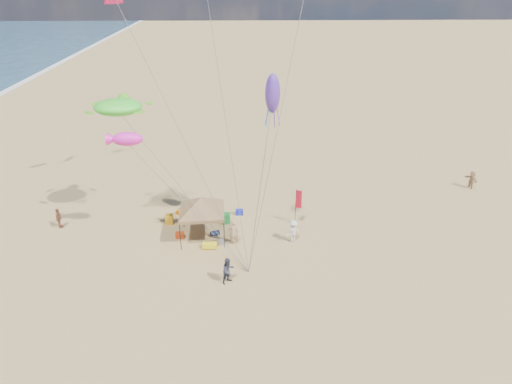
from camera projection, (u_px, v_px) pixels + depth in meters
ground at (257, 277)px, 25.58m from camera, size 280.00×280.00×0.00m
canopy_tent at (201, 199)px, 28.16m from camera, size 5.53×5.53×3.42m
feather_flag at (298, 201)px, 30.12m from camera, size 0.39×0.15×2.66m
cooler_red at (180, 235)px, 29.26m from camera, size 0.54×0.38×0.38m
cooler_blue at (239, 212)px, 32.03m from camera, size 0.54×0.38×0.38m
bag_navy at (215, 233)px, 29.49m from camera, size 0.69×0.54×0.36m
bag_orange at (180, 211)px, 32.18m from camera, size 0.54×0.69×0.36m
chair_green at (226, 218)px, 30.93m from camera, size 0.50×0.50×0.70m
chair_yellow at (169, 219)px, 30.81m from camera, size 0.50×0.50×0.70m
crate_grey at (222, 242)px, 28.64m from camera, size 0.34×0.30×0.28m
beach_cart at (210, 245)px, 28.17m from camera, size 0.90×0.50×0.24m
person_near_a at (234, 232)px, 28.33m from camera, size 0.69×0.50×1.74m
person_near_b at (228, 271)px, 24.84m from camera, size 0.98×0.97×1.60m
person_near_c at (293, 231)px, 28.61m from camera, size 1.15×0.93×1.56m
person_far_a at (59, 218)px, 30.18m from camera, size 0.47×0.90×1.47m
person_far_c at (472, 180)px, 35.67m from camera, size 0.81×1.41×1.45m
turtle_kite at (118, 107)px, 27.44m from camera, size 3.43×2.98×1.00m
fish_kite at (127, 139)px, 25.65m from camera, size 1.82×0.93×0.80m
squid_kite at (273, 93)px, 25.28m from camera, size 0.92×0.92×2.27m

